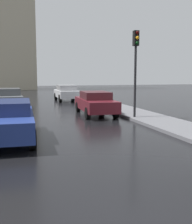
# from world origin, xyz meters

# --- Properties ---
(car_white_near_kerb) EXTENTS (1.83, 3.92, 1.42)m
(car_white_near_kerb) POSITION_xyz_m (2.94, 21.72, 0.76)
(car_white_near_kerb) COLOR silver
(car_white_near_kerb) RESTS_ON ground
(car_blue_mid_road) EXTENTS (1.88, 4.64, 1.39)m
(car_blue_mid_road) POSITION_xyz_m (-1.84, 7.18, 0.74)
(car_blue_mid_road) COLOR navy
(car_blue_mid_road) RESTS_ON ground
(car_maroon_behind_camera) EXTENTS (1.95, 4.66, 1.35)m
(car_maroon_behind_camera) POSITION_xyz_m (2.87, 12.42, 0.71)
(car_maroon_behind_camera) COLOR maroon
(car_maroon_behind_camera) RESTS_ON ground
(car_grey_far_lane) EXTENTS (2.01, 4.28, 1.40)m
(car_grey_far_lane) POSITION_xyz_m (-2.03, 17.09, 0.73)
(car_grey_far_lane) COLOR slate
(car_grey_far_lane) RESTS_ON ground
(traffic_light) EXTENTS (0.26, 0.39, 4.36)m
(traffic_light) POSITION_xyz_m (4.33, 10.16, 3.16)
(traffic_light) COLOR black
(traffic_light) RESTS_ON sidewalk_strip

